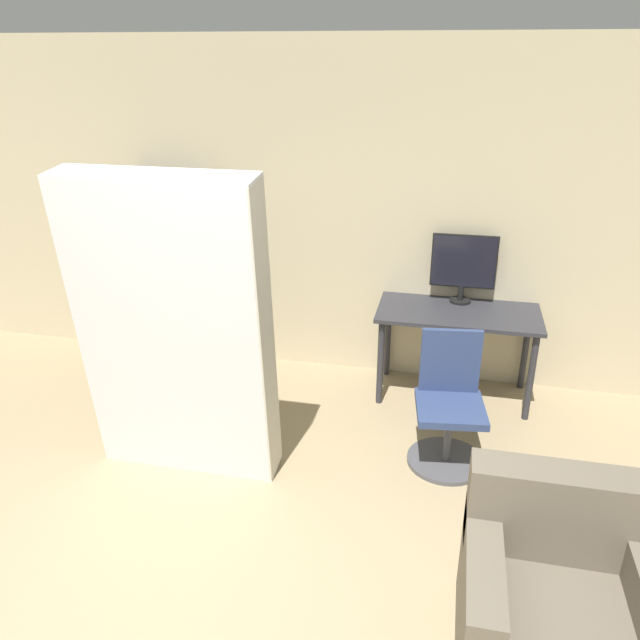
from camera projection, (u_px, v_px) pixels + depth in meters
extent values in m
cube|color=#C6B793|center=(318.00, 214.00, 5.07)|extent=(8.00, 0.06, 2.70)
cube|color=#2D2D33|center=(459.00, 313.00, 4.78)|extent=(1.24, 0.61, 0.03)
cylinder|color=#2D2D33|center=(380.00, 363.00, 4.82)|extent=(0.05, 0.05, 0.70)
cylinder|color=#2D2D33|center=(531.00, 378.00, 4.60)|extent=(0.05, 0.05, 0.70)
cylinder|color=#2D2D33|center=(388.00, 337.00, 5.26)|extent=(0.05, 0.05, 0.70)
cylinder|color=#2D2D33|center=(525.00, 349.00, 5.04)|extent=(0.05, 0.05, 0.70)
cylinder|color=black|center=(460.00, 301.00, 4.95)|extent=(0.17, 0.17, 0.02)
cylinder|color=black|center=(461.00, 293.00, 4.93)|extent=(0.04, 0.04, 0.12)
cube|color=black|center=(464.00, 261.00, 4.83)|extent=(0.50, 0.02, 0.42)
cube|color=black|center=(464.00, 261.00, 4.82)|extent=(0.48, 0.03, 0.40)
cylinder|color=#4C4C51|center=(445.00, 460.00, 4.23)|extent=(0.52, 0.52, 0.03)
cylinder|color=#4C4C51|center=(448.00, 436.00, 4.15)|extent=(0.05, 0.05, 0.37)
cube|color=navy|center=(450.00, 409.00, 4.06)|extent=(0.49, 0.49, 0.05)
cube|color=navy|center=(450.00, 361.00, 4.15)|extent=(0.40, 0.09, 0.45)
cube|color=black|center=(139.00, 269.00, 5.42)|extent=(0.02, 0.30, 1.65)
cube|color=black|center=(205.00, 274.00, 5.30)|extent=(0.02, 0.30, 1.65)
cube|color=black|center=(178.00, 266.00, 5.49)|extent=(0.64, 0.02, 1.65)
cube|color=black|center=(180.00, 356.00, 5.68)|extent=(0.60, 0.27, 0.02)
cube|color=black|center=(177.00, 323.00, 5.55)|extent=(0.60, 0.27, 0.02)
cube|color=black|center=(173.00, 289.00, 5.42)|extent=(0.60, 0.27, 0.02)
cube|color=black|center=(170.00, 253.00, 5.29)|extent=(0.60, 0.27, 0.02)
cube|color=black|center=(166.00, 216.00, 5.16)|extent=(0.60, 0.27, 0.02)
cube|color=black|center=(162.00, 176.00, 5.03)|extent=(0.60, 0.27, 0.02)
cube|color=gold|center=(150.00, 342.00, 5.68)|extent=(0.02, 0.17, 0.22)
cube|color=red|center=(155.00, 341.00, 5.70)|extent=(0.03, 0.20, 0.22)
cube|color=gold|center=(160.00, 337.00, 5.70)|extent=(0.04, 0.15, 0.28)
cube|color=teal|center=(161.00, 344.00, 5.65)|extent=(0.02, 0.17, 0.21)
cube|color=#287A38|center=(148.00, 308.00, 5.56)|extent=(0.04, 0.19, 0.23)
cube|color=brown|center=(153.00, 306.00, 5.56)|extent=(0.03, 0.21, 0.25)
cube|color=#287A38|center=(154.00, 308.00, 5.52)|extent=(0.03, 0.20, 0.26)
cube|color=teal|center=(160.00, 311.00, 5.56)|extent=(0.04, 0.18, 0.19)
cube|color=silver|center=(162.00, 309.00, 5.51)|extent=(0.02, 0.21, 0.25)
cube|color=#232328|center=(168.00, 309.00, 5.55)|extent=(0.03, 0.19, 0.22)
cube|color=teal|center=(169.00, 308.00, 5.49)|extent=(0.03, 0.18, 0.28)
cube|color=#287A38|center=(173.00, 311.00, 5.49)|extent=(0.02, 0.17, 0.23)
cube|color=red|center=(142.00, 275.00, 5.43)|extent=(0.02, 0.20, 0.20)
cube|color=silver|center=(143.00, 273.00, 5.39)|extent=(0.03, 0.17, 0.26)
cube|color=#7A2D84|center=(150.00, 275.00, 5.43)|extent=(0.02, 0.21, 0.20)
cube|color=silver|center=(151.00, 275.00, 5.39)|extent=(0.02, 0.20, 0.23)
cube|color=gold|center=(155.00, 275.00, 5.41)|extent=(0.03, 0.21, 0.22)
cube|color=gold|center=(137.00, 238.00, 5.27)|extent=(0.03, 0.16, 0.23)
cube|color=teal|center=(145.00, 237.00, 5.33)|extent=(0.02, 0.17, 0.21)
cube|color=gold|center=(145.00, 236.00, 5.26)|extent=(0.02, 0.15, 0.27)
cube|color=orange|center=(149.00, 238.00, 5.26)|extent=(0.02, 0.16, 0.23)
cube|color=#1E4C9E|center=(154.00, 239.00, 5.27)|extent=(0.04, 0.21, 0.21)
cube|color=orange|center=(157.00, 238.00, 5.23)|extent=(0.03, 0.19, 0.26)
cube|color=#287A38|center=(163.00, 235.00, 5.27)|extent=(0.02, 0.17, 0.27)
cube|color=brown|center=(163.00, 242.00, 5.22)|extent=(0.02, 0.16, 0.20)
cube|color=orange|center=(167.00, 241.00, 5.23)|extent=(0.02, 0.21, 0.20)
cube|color=gold|center=(136.00, 201.00, 5.21)|extent=(0.04, 0.18, 0.19)
cube|color=#7A2D84|center=(136.00, 202.00, 5.13)|extent=(0.04, 0.15, 0.20)
cube|color=brown|center=(142.00, 202.00, 5.14)|extent=(0.03, 0.20, 0.20)
cube|color=#232328|center=(148.00, 201.00, 5.17)|extent=(0.02, 0.22, 0.20)
cube|color=#7A2D84|center=(152.00, 201.00, 5.16)|extent=(0.04, 0.22, 0.21)
cube|color=#232328|center=(156.00, 200.00, 5.14)|extent=(0.02, 0.20, 0.23)
cube|color=#232328|center=(161.00, 199.00, 5.15)|extent=(0.04, 0.20, 0.24)
cube|color=#287A38|center=(165.00, 199.00, 5.12)|extent=(0.03, 0.21, 0.26)
cube|color=silver|center=(175.00, 333.00, 3.78)|extent=(1.18, 0.45, 1.99)
cube|color=beige|center=(267.00, 342.00, 3.67)|extent=(0.01, 0.45, 1.95)
cube|color=#665B4C|center=(556.00, 633.00, 2.76)|extent=(0.85, 0.80, 0.40)
cube|color=#665B4C|center=(562.00, 512.00, 2.86)|extent=(0.85, 0.20, 0.45)
cube|color=#665B4C|center=(483.00, 569.00, 2.71)|extent=(0.16, 0.80, 0.20)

